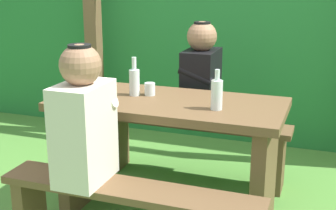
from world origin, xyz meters
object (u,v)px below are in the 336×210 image
at_px(bench_near, 130,210).
at_px(bottle_left, 134,81).
at_px(bench_far, 195,137).
at_px(picnic_table, 168,139).
at_px(bottle_right, 217,94).
at_px(person_black_coat, 201,76).
at_px(person_white_shirt, 84,120).
at_px(drinking_glass, 150,89).

xyz_separation_m(bench_near, bottle_left, (-0.24, 0.63, 0.53)).
bearing_deg(bench_near, bench_far, 90.00).
distance_m(picnic_table, bottle_right, 0.47).
xyz_separation_m(picnic_table, bench_far, (0.00, 0.58, -0.19)).
xyz_separation_m(person_black_coat, bottle_right, (0.28, -0.67, 0.06)).
distance_m(person_black_coat, bottle_right, 0.73).
bearing_deg(person_white_shirt, bench_near, -0.77).
bearing_deg(bottle_right, bench_far, 115.57).
bearing_deg(person_white_shirt, drinking_glass, 81.32).
xyz_separation_m(person_white_shirt, bottle_left, (0.01, 0.62, 0.06)).
xyz_separation_m(person_white_shirt, drinking_glass, (0.10, 0.65, 0.01)).
bearing_deg(bench_near, person_white_shirt, 179.23).
height_order(bench_near, bottle_right, bottle_right).
xyz_separation_m(bench_near, person_white_shirt, (-0.25, 0.00, 0.46)).
height_order(bench_near, person_white_shirt, person_white_shirt).
bearing_deg(person_white_shirt, bench_far, 78.04).
bearing_deg(drinking_glass, bottle_left, -159.67).
height_order(picnic_table, person_black_coat, person_black_coat).
bearing_deg(bench_far, bottle_right, -64.43).
relative_size(bench_near, bottle_right, 6.09).
bearing_deg(bottle_right, person_black_coat, 112.81).
bearing_deg(picnic_table, drinking_glass, 153.50).
relative_size(picnic_table, person_black_coat, 1.95).
xyz_separation_m(bench_near, bench_far, (0.00, 1.17, 0.00)).
height_order(person_white_shirt, bottle_right, person_white_shirt).
bearing_deg(bottle_left, person_white_shirt, -90.96).
bearing_deg(bottle_left, picnic_table, -9.64).
height_order(person_black_coat, bottle_left, person_black_coat).
bearing_deg(bottle_left, bottle_right, -12.80).
bearing_deg(drinking_glass, picnic_table, -26.50).
distance_m(drinking_glass, bottle_left, 0.11).
bearing_deg(person_white_shirt, picnic_table, 66.98).
xyz_separation_m(bench_far, person_black_coat, (0.04, -0.00, 0.46)).
xyz_separation_m(person_white_shirt, person_black_coat, (0.29, 1.16, 0.00)).
xyz_separation_m(picnic_table, bottle_left, (-0.24, 0.04, 0.34)).
xyz_separation_m(person_black_coat, bottle_left, (-0.28, -0.54, 0.06)).
relative_size(bench_near, bench_far, 1.00).
bearing_deg(bench_near, person_black_coat, 88.02).
distance_m(bench_near, bench_far, 1.17).
bearing_deg(picnic_table, bench_far, 90.00).
height_order(bench_near, bench_far, same).
xyz_separation_m(picnic_table, person_white_shirt, (-0.25, -0.58, 0.27)).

